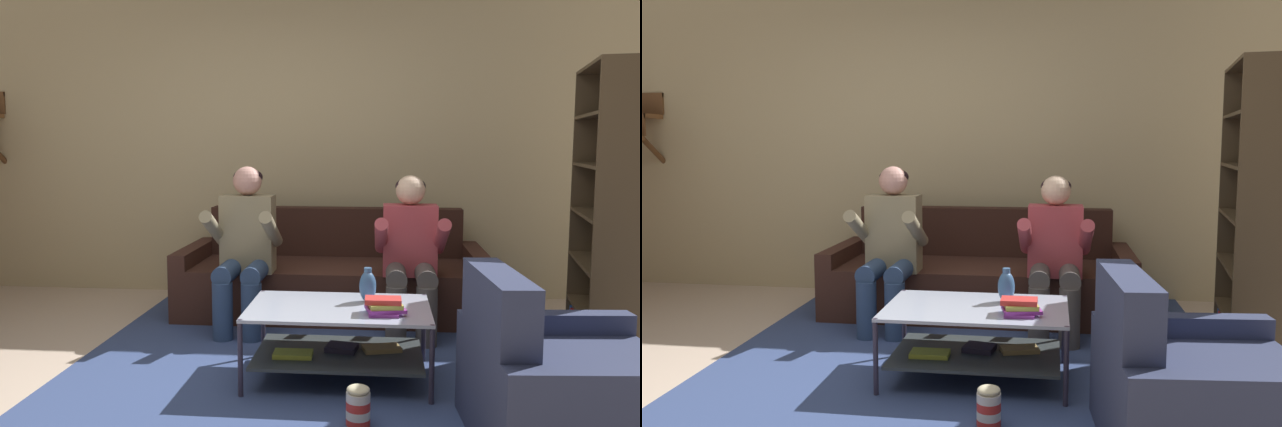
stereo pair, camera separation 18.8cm
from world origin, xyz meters
The scene contains 12 objects.
ground centered at (0.00, 0.00, 0.00)m, with size 16.80×16.80×0.00m, color beige.
back_partition centered at (0.00, 2.46, 1.45)m, with size 8.40×0.12×2.90m, color #C9B586.
couch centered at (0.33, 1.81, 0.27)m, with size 2.36×0.93×0.81m.
person_seated_left centered at (-0.25, 1.26, 0.64)m, with size 0.50×0.58×1.18m.
person_seated_right centered at (0.92, 1.26, 0.61)m, with size 0.50×0.58×1.12m.
coffee_table centered at (0.48, 0.36, 0.28)m, with size 1.03×0.67×0.43m.
area_rug centered at (0.41, 0.96, 0.01)m, with size 3.10×3.39×0.01m.
vase centered at (0.64, 0.49, 0.52)m, with size 0.10×0.10×0.20m.
book_stack centered at (0.74, 0.23, 0.47)m, with size 0.23×0.20×0.09m.
bookshelf centered at (2.11, 0.85, 0.72)m, with size 0.41×0.90×1.81m.
armchair centered at (1.52, -0.38, 0.26)m, with size 0.92×0.97×0.80m.
popcorn_tub centered at (0.61, -0.23, 0.10)m, with size 0.12×0.12×0.20m.
Camera 1 is at (0.71, -3.07, 1.34)m, focal length 35.00 mm.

